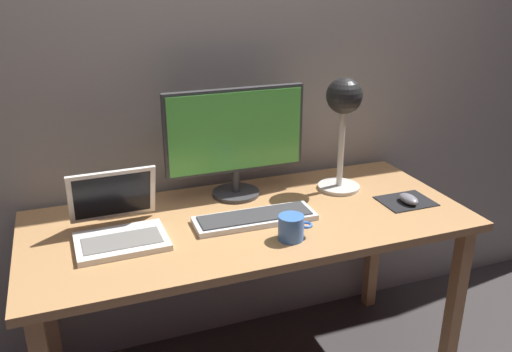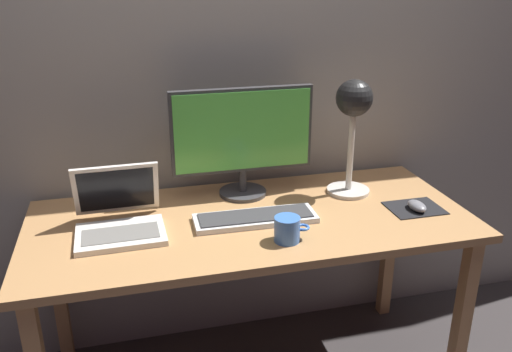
{
  "view_description": "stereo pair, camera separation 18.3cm",
  "coord_description": "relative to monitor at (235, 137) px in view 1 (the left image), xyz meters",
  "views": [
    {
      "loc": [
        -0.59,
        -1.65,
        1.59
      ],
      "look_at": [
        0.01,
        -0.05,
        0.92
      ],
      "focal_mm": 37.44,
      "sensor_mm": 36.0,
      "label": 1
    },
    {
      "loc": [
        -0.42,
        -1.71,
        1.59
      ],
      "look_at": [
        0.01,
        -0.05,
        0.92
      ],
      "focal_mm": 37.44,
      "sensor_mm": 36.0,
      "label": 2
    }
  ],
  "objects": [
    {
      "name": "back_wall",
      "position": [
        -0.02,
        0.19,
        0.32
      ],
      "size": [
        4.8,
        0.06,
        2.6
      ],
      "primitive_type": "cube",
      "color": "#9E998E",
      "rests_on": "ground"
    },
    {
      "name": "desk",
      "position": [
        -0.02,
        -0.21,
        -0.32
      ],
      "size": [
        1.6,
        0.7,
        0.74
      ],
      "color": "tan",
      "rests_on": "ground"
    },
    {
      "name": "monitor",
      "position": [
        0.0,
        0.0,
        0.0
      ],
      "size": [
        0.55,
        0.19,
        0.43
      ],
      "color": "#38383A",
      "rests_on": "desk"
    },
    {
      "name": "keyboard_main",
      "position": [
        -0.01,
        -0.25,
        -0.23
      ],
      "size": [
        0.44,
        0.15,
        0.03
      ],
      "color": "silver",
      "rests_on": "desk"
    },
    {
      "name": "laptop",
      "position": [
        -0.48,
        -0.19,
        -0.18
      ],
      "size": [
        0.3,
        0.3,
        0.22
      ],
      "color": "silver",
      "rests_on": "desk"
    },
    {
      "name": "desk_lamp",
      "position": [
        0.42,
        -0.09,
        0.09
      ],
      "size": [
        0.17,
        0.17,
        0.46
      ],
      "color": "beige",
      "rests_on": "desk"
    },
    {
      "name": "mousepad",
      "position": [
        0.6,
        -0.29,
        -0.24
      ],
      "size": [
        0.2,
        0.16,
        0.0
      ],
      "primitive_type": "cube",
      "color": "black",
      "rests_on": "desk"
    },
    {
      "name": "mouse",
      "position": [
        0.59,
        -0.31,
        -0.22
      ],
      "size": [
        0.06,
        0.1,
        0.03
      ],
      "primitive_type": "ellipsoid",
      "color": "slate",
      "rests_on": "mousepad"
    },
    {
      "name": "coffee_mug",
      "position": [
        0.06,
        -0.42,
        -0.2
      ],
      "size": [
        0.12,
        0.09,
        0.09
      ],
      "color": "#3F72CC",
      "rests_on": "desk"
    }
  ]
}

